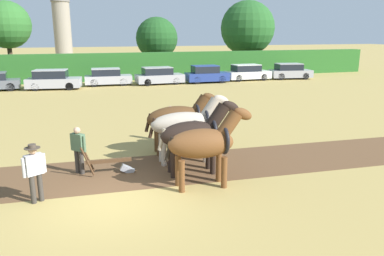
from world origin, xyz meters
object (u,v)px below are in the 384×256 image
(parked_car_end_right, at_px, (290,71))
(parked_car_center_left, at_px, (53,80))
(tree_center_right, at_px, (157,38))
(tree_right, at_px, (247,28))
(draft_horse_lead_left, at_px, (205,143))
(parked_car_far_right, at_px, (247,73))
(plow, at_px, (113,164))
(parked_car_center, at_px, (108,77))
(parked_car_right, at_px, (206,74))
(parked_car_center_right, at_px, (159,76))
(farmer_at_plow, at_px, (78,147))
(draft_horse_trail_right, at_px, (179,118))
(tree_center, at_px, (7,25))
(draft_horse_lead_right, at_px, (195,134))
(draft_horse_trail_left, at_px, (187,124))
(farmer_onlooker_left, at_px, (34,169))
(farmer_beside_team, at_px, (171,121))

(parked_car_end_right, bearing_deg, parked_car_center_left, -169.99)
(tree_center_right, bearing_deg, tree_right, -3.03)
(parked_car_center_left, xyz_separation_m, parked_car_end_right, (22.25, 0.16, -0.02))
(draft_horse_lead_left, height_order, parked_car_far_right, draft_horse_lead_left)
(draft_horse_lead_left, distance_m, plow, 3.29)
(parked_car_center, bearing_deg, parked_car_far_right, 1.16)
(parked_car_right, bearing_deg, parked_car_far_right, 7.99)
(parked_car_center, height_order, parked_car_right, parked_car_right)
(tree_center_right, xyz_separation_m, plow, (-8.42, -30.13, -3.56))
(parked_car_center, relative_size, parked_car_center_right, 0.96)
(parked_car_center, bearing_deg, farmer_at_plow, -94.89)
(draft_horse_trail_right, bearing_deg, tree_center, 112.00)
(parked_car_center_left, bearing_deg, tree_center_right, 49.62)
(draft_horse_lead_right, xyz_separation_m, parked_car_far_right, (12.73, 22.00, -0.58))
(draft_horse_trail_left, height_order, parked_car_right, draft_horse_trail_left)
(tree_center_right, xyz_separation_m, parked_car_center, (-6.39, -8.39, -3.16))
(draft_horse_lead_left, relative_size, draft_horse_trail_right, 0.94)
(draft_horse_lead_left, height_order, draft_horse_lead_right, same)
(parked_car_center_right, relative_size, parked_car_far_right, 0.99)
(farmer_at_plow, bearing_deg, parked_car_far_right, 8.77)
(tree_center, height_order, parked_car_right, tree_center)
(tree_right, xyz_separation_m, farmer_onlooker_left, (-21.45, -31.06, -4.07))
(tree_center, xyz_separation_m, tree_right, (25.78, 0.09, -0.20))
(tree_center, xyz_separation_m, parked_car_far_right, (21.83, -8.21, -4.48))
(farmer_at_plow, height_order, parked_car_far_right, farmer_at_plow)
(tree_center_right, distance_m, parked_car_right, 10.19)
(tree_right, bearing_deg, farmer_at_plow, -124.77)
(tree_center_right, xyz_separation_m, parked_car_far_right, (6.87, -8.87, -3.15))
(parked_car_center, relative_size, parked_car_right, 1.05)
(farmer_beside_team, bearing_deg, draft_horse_lead_right, -131.96)
(parked_car_end_right, bearing_deg, tree_center, 171.61)
(plow, distance_m, farmer_at_plow, 1.24)
(draft_horse_lead_right, bearing_deg, draft_horse_trail_left, 90.18)
(farmer_at_plow, relative_size, parked_car_far_right, 0.37)
(plow, relative_size, farmer_beside_team, 1.10)
(farmer_onlooker_left, bearing_deg, tree_right, 117.12)
(draft_horse_trail_right, bearing_deg, farmer_at_plow, -158.44)
(farmer_onlooker_left, distance_m, parked_car_end_right, 31.43)
(parked_car_center_left, relative_size, parked_car_right, 1.14)
(farmer_onlooker_left, xyz_separation_m, parked_car_right, (13.08, 22.25, -0.19))
(draft_horse_trail_right, height_order, farmer_at_plow, draft_horse_trail_right)
(tree_right, xyz_separation_m, parked_car_far_right, (-3.95, -8.30, -4.28))
(tree_center_right, distance_m, plow, 31.49)
(tree_right, distance_m, parked_car_far_right, 10.14)
(parked_car_far_right, bearing_deg, farmer_at_plow, -128.37)
(farmer_beside_team, relative_size, parked_car_far_right, 0.36)
(tree_right, distance_m, parked_car_right, 12.87)
(farmer_at_plow, relative_size, parked_car_center, 0.38)
(farmer_at_plow, xyz_separation_m, parked_car_center_right, (7.51, 20.74, -0.17))
(farmer_onlooker_left, bearing_deg, draft_horse_trail_left, 83.28)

